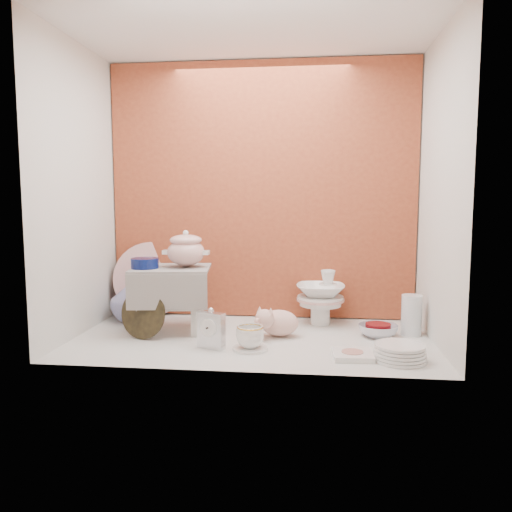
{
  "coord_description": "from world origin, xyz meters",
  "views": [
    {
      "loc": [
        0.3,
        -2.49,
        0.71
      ],
      "look_at": [
        0.02,
        0.02,
        0.42
      ],
      "focal_mm": 35.64,
      "sensor_mm": 36.0,
      "label": 1
    }
  ],
  "objects": [
    {
      "name": "mantel_clock",
      "position": [
        -0.17,
        -0.19,
        0.1
      ],
      "size": [
        0.14,
        0.09,
        0.19
      ],
      "primitive_type": "cube",
      "rotation": [
        0.0,
        0.0,
        -0.36
      ],
      "color": "silver",
      "rests_on": "ground"
    },
    {
      "name": "lattice_dish",
      "position": [
        0.49,
        -0.26,
        0.01
      ],
      "size": [
        0.18,
        0.18,
        0.02
      ],
      "primitive_type": "cube",
      "rotation": [
        0.0,
        0.0,
        0.06
      ],
      "color": "white",
      "rests_on": "ground"
    },
    {
      "name": "crystal_bowl",
      "position": [
        0.64,
        0.11,
        0.03
      ],
      "size": [
        0.25,
        0.25,
        0.06
      ],
      "primitive_type": "imported",
      "rotation": [
        0.0,
        0.0,
        -0.31
      ],
      "color": "silver",
      "rests_on": "ground"
    },
    {
      "name": "lacquer_tray",
      "position": [
        -0.55,
        -0.06,
        0.13
      ],
      "size": [
        0.26,
        0.13,
        0.26
      ],
      "primitive_type": null,
      "rotation": [
        0.0,
        0.0,
        -0.31
      ],
      "color": "black",
      "rests_on": "ground"
    },
    {
      "name": "niche_shell",
      "position": [
        0.0,
        0.18,
        0.93
      ],
      "size": [
        1.86,
        1.03,
        1.53
      ],
      "color": "#A64B29",
      "rests_on": "ground"
    },
    {
      "name": "ground",
      "position": [
        0.0,
        0.0,
        0.0
      ],
      "size": [
        1.8,
        1.8,
        0.0
      ],
      "primitive_type": "plane",
      "color": "silver",
      "rests_on": "ground"
    },
    {
      "name": "plush_pig",
      "position": [
        0.14,
        0.05,
        0.07
      ],
      "size": [
        0.3,
        0.25,
        0.15
      ],
      "primitive_type": "ellipsoid",
      "rotation": [
        0.0,
        0.0,
        0.36
      ],
      "color": "beige",
      "rests_on": "ground"
    },
    {
      "name": "teacup_saucer",
      "position": [
        0.02,
        -0.19,
        0.01
      ],
      "size": [
        0.21,
        0.21,
        0.01
      ],
      "primitive_type": "cylinder",
      "rotation": [
        0.0,
        0.0,
        0.31
      ],
      "color": "white",
      "rests_on": "ground"
    },
    {
      "name": "cobalt_bowl",
      "position": [
        -0.57,
        0.05,
        0.37
      ],
      "size": [
        0.19,
        0.19,
        0.05
      ],
      "primitive_type": "cylinder",
      "rotation": [
        0.0,
        0.0,
        0.4
      ],
      "color": "#0B1652",
      "rests_on": "step_stool"
    },
    {
      "name": "soup_tureen",
      "position": [
        -0.36,
        0.11,
        0.44
      ],
      "size": [
        0.3,
        0.3,
        0.2
      ],
      "primitive_type": null,
      "rotation": [
        0.0,
        0.0,
        0.33
      ],
      "color": "white",
      "rests_on": "step_stool"
    },
    {
      "name": "floral_platter",
      "position": [
        -0.67,
        0.45,
        0.22
      ],
      "size": [
        0.45,
        0.26,
        0.45
      ],
      "primitive_type": null,
      "rotation": [
        0.0,
        0.0,
        0.42
      ],
      "color": "silver",
      "rests_on": "ground"
    },
    {
      "name": "blue_white_vase",
      "position": [
        -0.73,
        0.3,
        0.13
      ],
      "size": [
        0.26,
        0.26,
        0.26
      ],
      "primitive_type": "imported",
      "rotation": [
        0.0,
        0.0,
        -0.06
      ],
      "color": "silver",
      "rests_on": "ground"
    },
    {
      "name": "gold_rim_teacup",
      "position": [
        0.02,
        -0.19,
        0.06
      ],
      "size": [
        0.13,
        0.13,
        0.1
      ],
      "primitive_type": "imported",
      "rotation": [
        0.0,
        0.0,
        0.02
      ],
      "color": "white",
      "rests_on": "teacup_saucer"
    },
    {
      "name": "clear_glass_vase",
      "position": [
        0.82,
        0.17,
        0.1
      ],
      "size": [
        0.14,
        0.14,
        0.21
      ],
      "primitive_type": "cylinder",
      "rotation": [
        0.0,
        0.0,
        -0.4
      ],
      "color": "silver",
      "rests_on": "ground"
    },
    {
      "name": "porcelain_tower",
      "position": [
        0.35,
        0.34,
        0.16
      ],
      "size": [
        0.3,
        0.3,
        0.31
      ],
      "primitive_type": null,
      "rotation": [
        0.0,
        0.0,
        0.12
      ],
      "color": "white",
      "rests_on": "ground"
    },
    {
      "name": "dinner_plate_stack",
      "position": [
        0.69,
        -0.28,
        0.04
      ],
      "size": [
        0.24,
        0.24,
        0.07
      ],
      "primitive_type": "cylinder",
      "rotation": [
        0.0,
        0.0,
        0.06
      ],
      "color": "white",
      "rests_on": "ground"
    },
    {
      "name": "step_stool",
      "position": [
        -0.44,
        0.1,
        0.17
      ],
      "size": [
        0.45,
        0.4,
        0.35
      ],
      "primitive_type": null,
      "rotation": [
        0.0,
        0.0,
        0.14
      ],
      "color": "silver",
      "rests_on": "ground"
    }
  ]
}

